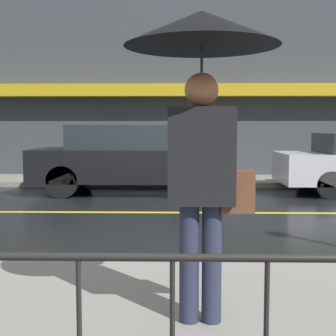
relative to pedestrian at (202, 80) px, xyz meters
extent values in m
plane|color=black|center=(-0.19, 5.03, -1.87)|extent=(80.00, 80.00, 0.00)
cube|color=gray|center=(-0.19, -0.03, -1.81)|extent=(28.00, 3.08, 0.13)
cube|color=gray|center=(-0.19, 9.57, -1.81)|extent=(28.00, 2.05, 0.13)
cube|color=gold|center=(-0.19, 5.03, -1.87)|extent=(25.20, 0.12, 0.01)
cube|color=#383D42|center=(-0.19, 10.75, 0.90)|extent=(28.00, 0.30, 5.54)
cube|color=#B79319|center=(-0.19, 10.32, 0.73)|extent=(16.80, 0.55, 0.35)
cylinder|color=black|center=(-0.19, -1.32, -0.90)|extent=(12.00, 0.04, 0.04)
cylinder|color=#23283D|center=(-0.09, 0.00, -1.31)|extent=(0.14, 0.14, 0.87)
cylinder|color=#23283D|center=(0.08, 0.00, -1.31)|extent=(0.14, 0.14, 0.87)
cube|color=black|center=(-0.01, 0.00, -0.53)|extent=(0.47, 0.28, 0.69)
sphere|color=#C67D4D|center=(-0.01, 0.00, -0.07)|extent=(0.24, 0.24, 0.24)
cylinder|color=#262628|center=(-0.01, 0.00, -0.15)|extent=(0.02, 0.02, 0.76)
cone|color=black|center=(-0.01, 0.00, 0.35)|extent=(1.09, 1.09, 0.25)
cube|color=brown|center=(0.25, 0.00, -0.79)|extent=(0.24, 0.12, 0.30)
cube|color=black|center=(-1.35, 7.56, -1.20)|extent=(4.32, 1.88, 0.74)
cube|color=#1E2328|center=(-1.52, 7.56, -0.56)|extent=(2.25, 1.73, 0.55)
cylinder|color=black|center=(-0.01, 8.40, -1.52)|extent=(0.71, 0.22, 0.71)
cylinder|color=black|center=(-0.01, 6.73, -1.52)|extent=(0.71, 0.22, 0.71)
cylinder|color=black|center=(-2.69, 8.40, -1.52)|extent=(0.71, 0.22, 0.71)
cylinder|color=black|center=(-2.69, 6.73, -1.52)|extent=(0.71, 0.22, 0.71)
cylinder|color=black|center=(3.10, 8.37, -1.57)|extent=(0.60, 0.22, 0.60)
cylinder|color=black|center=(3.10, 6.75, -1.57)|extent=(0.60, 0.22, 0.60)
camera|label=1|loc=(-0.17, -3.32, -0.33)|focal=50.00mm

